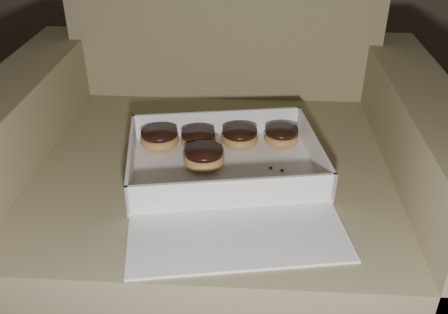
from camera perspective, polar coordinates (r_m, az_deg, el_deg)
armchair at (r=1.15m, az=-0.77°, el=-3.85°), size 0.95×0.80×0.99m
bakery_box at (r=0.95m, az=0.43°, el=-1.97°), size 0.43×0.48×0.06m
donut_a at (r=1.05m, az=6.58°, el=2.38°), size 0.07×0.07×0.04m
donut_b at (r=1.04m, az=1.82°, el=2.28°), size 0.08×0.08×0.04m
donut_c at (r=1.04m, az=-7.36°, el=2.11°), size 0.08×0.08×0.04m
donut_d at (r=0.97m, az=-2.30°, el=-0.06°), size 0.08×0.08×0.04m
donut_e at (r=1.04m, az=-2.94°, el=2.05°), size 0.07×0.07×0.04m
crumb_a at (r=0.97m, az=6.66°, el=-1.50°), size 0.01×0.01×0.00m
crumb_b at (r=0.91m, az=0.62°, el=-3.83°), size 0.01×0.01×0.00m
crumb_c at (r=0.98m, az=5.37°, el=-1.23°), size 0.01×0.01×0.00m
crumb_d at (r=0.89m, az=-2.33°, el=-4.78°), size 0.01×0.01×0.00m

